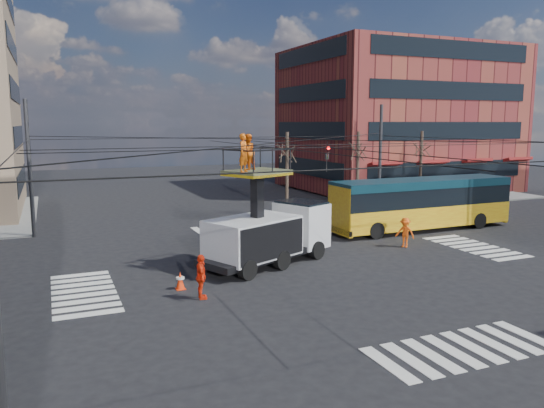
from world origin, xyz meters
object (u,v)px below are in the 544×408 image
Objects in this scene: city_bus at (422,202)px; flagger at (405,233)px; traffic_cone at (180,280)px; utility_truck at (269,221)px; worker_ground at (201,277)px.

city_bus is 5.36m from flagger.
city_bus is at bearing 19.84° from traffic_cone.
flagger reaches higher than traffic_cone.
utility_truck is 4.56× the size of flagger.
utility_truck is at bearing -121.54° from flagger.
traffic_cone is at bearing 24.21° from worker_ground.
flagger is (8.05, 0.24, -1.24)m from utility_truck.
utility_truck is 8.15m from flagger.
flagger is at bearing 10.99° from traffic_cone.
traffic_cone is 13.13m from flagger.
city_bus is 7.02× the size of worker_ground.
flagger is at bearing -22.65° from utility_truck.
utility_truck reaches higher than worker_ground.
worker_ground is at bearing -105.42° from flagger.
utility_truck is at bearing 25.05° from traffic_cone.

